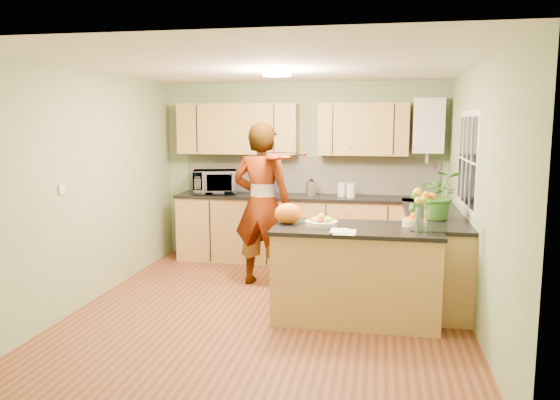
# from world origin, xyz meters

# --- Properties ---
(floor) EXTENTS (4.50, 4.50, 0.00)m
(floor) POSITION_xyz_m (0.00, 0.00, 0.00)
(floor) COLOR #5D2F1A
(floor) RESTS_ON ground
(ceiling) EXTENTS (4.00, 4.50, 0.02)m
(ceiling) POSITION_xyz_m (0.00, 0.00, 2.50)
(ceiling) COLOR white
(ceiling) RESTS_ON wall_back
(wall_back) EXTENTS (4.00, 0.02, 2.50)m
(wall_back) POSITION_xyz_m (0.00, 2.25, 1.25)
(wall_back) COLOR gray
(wall_back) RESTS_ON floor
(wall_front) EXTENTS (4.00, 0.02, 2.50)m
(wall_front) POSITION_xyz_m (0.00, -2.25, 1.25)
(wall_front) COLOR gray
(wall_front) RESTS_ON floor
(wall_left) EXTENTS (0.02, 4.50, 2.50)m
(wall_left) POSITION_xyz_m (-2.00, 0.00, 1.25)
(wall_left) COLOR gray
(wall_left) RESTS_ON floor
(wall_right) EXTENTS (0.02, 4.50, 2.50)m
(wall_right) POSITION_xyz_m (2.00, 0.00, 1.25)
(wall_right) COLOR gray
(wall_right) RESTS_ON floor
(back_counter) EXTENTS (3.64, 0.62, 0.94)m
(back_counter) POSITION_xyz_m (0.10, 1.95, 0.47)
(back_counter) COLOR #AC8444
(back_counter) RESTS_ON floor
(right_counter) EXTENTS (0.62, 2.24, 0.94)m
(right_counter) POSITION_xyz_m (1.70, 0.85, 0.47)
(right_counter) COLOR #AC8444
(right_counter) RESTS_ON floor
(splashback) EXTENTS (3.60, 0.02, 0.52)m
(splashback) POSITION_xyz_m (0.10, 2.23, 1.20)
(splashback) COLOR beige
(splashback) RESTS_ON back_counter
(upper_cabinets) EXTENTS (3.20, 0.34, 0.70)m
(upper_cabinets) POSITION_xyz_m (-0.18, 2.08, 1.85)
(upper_cabinets) COLOR #AC8444
(upper_cabinets) RESTS_ON wall_back
(boiler) EXTENTS (0.40, 0.30, 0.86)m
(boiler) POSITION_xyz_m (1.70, 2.09, 1.90)
(boiler) COLOR white
(boiler) RESTS_ON wall_back
(window_right) EXTENTS (0.01, 1.30, 1.05)m
(window_right) POSITION_xyz_m (1.99, 0.60, 1.55)
(window_right) COLOR white
(window_right) RESTS_ON wall_right
(light_switch) EXTENTS (0.02, 0.09, 0.09)m
(light_switch) POSITION_xyz_m (-1.99, -0.60, 1.30)
(light_switch) COLOR white
(light_switch) RESTS_ON wall_left
(ceiling_lamp) EXTENTS (0.30, 0.30, 0.07)m
(ceiling_lamp) POSITION_xyz_m (0.00, 0.30, 2.46)
(ceiling_lamp) COLOR #FFEABF
(ceiling_lamp) RESTS_ON ceiling
(peninsula_island) EXTENTS (1.63, 0.83, 0.93)m
(peninsula_island) POSITION_xyz_m (0.88, -0.13, 0.47)
(peninsula_island) COLOR #AC8444
(peninsula_island) RESTS_ON floor
(fruit_dish) EXTENTS (0.32, 0.32, 0.11)m
(fruit_dish) POSITION_xyz_m (0.53, -0.13, 0.98)
(fruit_dish) COLOR beige
(fruit_dish) RESTS_ON peninsula_island
(orange_bowl) EXTENTS (0.22, 0.22, 0.13)m
(orange_bowl) POSITION_xyz_m (1.43, 0.02, 0.99)
(orange_bowl) COLOR beige
(orange_bowl) RESTS_ON peninsula_island
(flower_vase) EXTENTS (0.28, 0.28, 0.51)m
(flower_vase) POSITION_xyz_m (1.48, -0.31, 1.27)
(flower_vase) COLOR silver
(flower_vase) RESTS_ON peninsula_island
(orange_bag) EXTENTS (0.32, 0.29, 0.21)m
(orange_bag) POSITION_xyz_m (0.19, -0.08, 1.04)
(orange_bag) COLOR orange
(orange_bag) RESTS_ON peninsula_island
(papers) EXTENTS (0.20, 0.28, 0.01)m
(papers) POSITION_xyz_m (0.78, -0.43, 0.94)
(papers) COLOR white
(papers) RESTS_ON peninsula_island
(violinist) EXTENTS (0.77, 0.56, 1.95)m
(violinist) POSITION_xyz_m (-0.28, 0.82, 0.98)
(violinist) COLOR #E2A48A
(violinist) RESTS_ON floor
(violin) EXTENTS (0.65, 0.57, 0.16)m
(violin) POSITION_xyz_m (-0.08, 0.60, 1.56)
(violin) COLOR #4A0C04
(violin) RESTS_ON violinist
(microwave) EXTENTS (0.69, 0.56, 0.33)m
(microwave) POSITION_xyz_m (-1.21, 1.94, 1.11)
(microwave) COLOR white
(microwave) RESTS_ON back_counter
(blue_box) EXTENTS (0.31, 0.25, 0.23)m
(blue_box) POSITION_xyz_m (-0.48, 1.98, 1.06)
(blue_box) COLOR navy
(blue_box) RESTS_ON back_counter
(kettle) EXTENTS (0.14, 0.14, 0.27)m
(kettle) POSITION_xyz_m (0.16, 1.98, 1.05)
(kettle) COLOR #B5B5BA
(kettle) RESTS_ON back_counter
(jar_cream) EXTENTS (0.15, 0.15, 0.19)m
(jar_cream) POSITION_xyz_m (0.58, 2.00, 1.03)
(jar_cream) COLOR beige
(jar_cream) RESTS_ON back_counter
(jar_white) EXTENTS (0.14, 0.14, 0.19)m
(jar_white) POSITION_xyz_m (0.71, 1.92, 1.04)
(jar_white) COLOR white
(jar_white) RESTS_ON back_counter
(potted_plant) EXTENTS (0.47, 0.41, 0.52)m
(potted_plant) POSITION_xyz_m (1.70, 0.40, 1.20)
(potted_plant) COLOR #397928
(potted_plant) RESTS_ON right_counter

